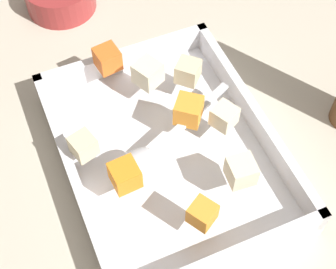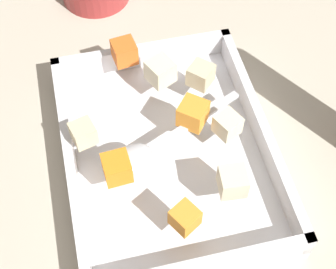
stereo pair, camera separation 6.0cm
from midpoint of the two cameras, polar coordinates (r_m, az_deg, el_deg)
ground_plane at (r=0.67m, az=2.06°, el=-3.62°), size 4.00×4.00×0.00m
baking_dish at (r=0.66m, az=2.63°, el=-2.46°), size 0.34×0.26×0.05m
carrot_chunk_far_left at (r=0.59m, az=-2.90°, el=-4.04°), size 0.03×0.03×0.03m
carrot_chunk_mid_right at (r=0.70m, az=-2.49°, el=9.21°), size 0.03×0.03×0.03m
carrot_chunk_near_left at (r=0.56m, az=5.41°, el=-9.57°), size 0.04×0.04×0.03m
carrot_chunk_near_spoon at (r=0.63m, az=5.59°, el=2.19°), size 0.05×0.05×0.03m
potato_chunk_corner_nw at (r=0.67m, az=1.72°, el=7.01°), size 0.04×0.04×0.03m
potato_chunk_corner_ne at (r=0.62m, az=-6.86°, el=-0.06°), size 0.03×0.03×0.03m
potato_chunk_corner_sw at (r=0.67m, az=6.31°, el=6.58°), size 0.04×0.04×0.03m
potato_chunk_center at (r=0.63m, az=9.59°, el=0.70°), size 0.04×0.04×0.03m
potato_chunk_mid_left at (r=0.59m, az=10.32°, el=-5.52°), size 0.03×0.03×0.03m
serving_spoon at (r=0.60m, az=-0.54°, el=-2.59°), size 0.11×0.20×0.02m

